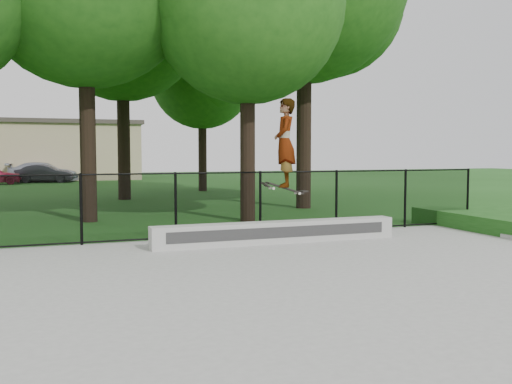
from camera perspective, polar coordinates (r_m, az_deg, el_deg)
ground at (r=7.27m, az=2.43°, el=-11.93°), size 100.00×100.00×0.00m
concrete_slab at (r=7.26m, az=2.43°, el=-11.70°), size 14.00×12.00×0.06m
grind_ledge at (r=12.19m, az=2.20°, el=-4.04°), size 5.45×0.40×0.46m
car_b at (r=39.93m, az=-20.37°, el=1.74°), size 3.43×1.77×1.19m
car_c at (r=40.90m, az=-20.49°, el=1.88°), size 4.50×2.81×1.32m
skater_airborne at (r=12.12m, az=2.91°, el=4.81°), size 0.81×0.80×2.08m
chainlink_fence at (r=12.68m, az=-8.04°, el=-1.39°), size 16.06×0.06×1.50m
tree_row at (r=20.86m, az=-12.46°, el=17.77°), size 21.18×18.37×11.65m
distant_building at (r=44.44m, az=-19.68°, el=3.99°), size 12.40×6.40×4.30m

